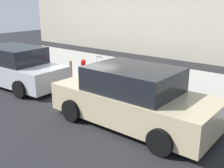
{
  "coord_description": "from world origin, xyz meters",
  "views": [
    {
      "loc": [
        -7.72,
        7.31,
        3.29
      ],
      "look_at": [
        -2.07,
        0.38,
        0.55
      ],
      "focal_mm": 43.44,
      "sensor_mm": 36.0,
      "label": 1
    }
  ],
  "objects_px": {
    "suitcase_navy_2": "(147,85)",
    "bollard_post": "(71,69)",
    "suitcase_red_6": "(100,74)",
    "parked_car_silver_1": "(16,67)",
    "suitcase_teal_0": "(173,90)",
    "suitcase_black_5": "(109,77)",
    "suitcase_maroon_1": "(161,86)",
    "fire_hydrant": "(83,69)",
    "suitcase_silver_3": "(134,82)",
    "suitcase_olive_4": "(122,78)",
    "parked_car_beige_0": "(133,98)"
  },
  "relations": [
    {
      "from": "suitcase_teal_0",
      "to": "suitcase_olive_4",
      "type": "relative_size",
      "value": 0.99
    },
    {
      "from": "suitcase_olive_4",
      "to": "parked_car_silver_1",
      "type": "bearing_deg",
      "value": 29.59
    },
    {
      "from": "parked_car_beige_0",
      "to": "suitcase_olive_4",
      "type": "bearing_deg",
      "value": -47.16
    },
    {
      "from": "suitcase_maroon_1",
      "to": "suitcase_black_5",
      "type": "bearing_deg",
      "value": 3.42
    },
    {
      "from": "suitcase_teal_0",
      "to": "suitcase_olive_4",
      "type": "distance_m",
      "value": 2.17
    },
    {
      "from": "suitcase_maroon_1",
      "to": "bollard_post",
      "type": "bearing_deg",
      "value": 2.96
    },
    {
      "from": "suitcase_olive_4",
      "to": "parked_car_silver_1",
      "type": "relative_size",
      "value": 0.22
    },
    {
      "from": "suitcase_black_5",
      "to": "parked_car_silver_1",
      "type": "bearing_deg",
      "value": 32.05
    },
    {
      "from": "suitcase_maroon_1",
      "to": "suitcase_olive_4",
      "type": "bearing_deg",
      "value": 0.49
    },
    {
      "from": "suitcase_red_6",
      "to": "bollard_post",
      "type": "xyz_separation_m",
      "value": [
        1.6,
        0.07,
        -0.03
      ]
    },
    {
      "from": "fire_hydrant",
      "to": "suitcase_silver_3",
      "type": "bearing_deg",
      "value": -179.25
    },
    {
      "from": "suitcase_teal_0",
      "to": "bollard_post",
      "type": "xyz_separation_m",
      "value": [
        4.78,
        0.11,
        -0.01
      ]
    },
    {
      "from": "suitcase_olive_4",
      "to": "parked_car_beige_0",
      "type": "xyz_separation_m",
      "value": [
        -1.98,
        2.14,
        0.26
      ]
    },
    {
      "from": "fire_hydrant",
      "to": "parked_car_silver_1",
      "type": "xyz_separation_m",
      "value": [
        1.77,
        2.08,
        0.17
      ]
    },
    {
      "from": "parked_car_beige_0",
      "to": "parked_car_silver_1",
      "type": "relative_size",
      "value": 0.99
    },
    {
      "from": "suitcase_red_6",
      "to": "suitcase_olive_4",
      "type": "bearing_deg",
      "value": -172.56
    },
    {
      "from": "suitcase_maroon_1",
      "to": "suitcase_olive_4",
      "type": "relative_size",
      "value": 0.79
    },
    {
      "from": "parked_car_silver_1",
      "to": "suitcase_black_5",
      "type": "bearing_deg",
      "value": -147.95
    },
    {
      "from": "suitcase_teal_0",
      "to": "parked_car_beige_0",
      "type": "bearing_deg",
      "value": 84.87
    },
    {
      "from": "suitcase_olive_4",
      "to": "parked_car_beige_0",
      "type": "height_order",
      "value": "parked_car_beige_0"
    },
    {
      "from": "suitcase_black_5",
      "to": "parked_car_beige_0",
      "type": "distance_m",
      "value": 3.24
    },
    {
      "from": "suitcase_maroon_1",
      "to": "suitcase_black_5",
      "type": "height_order",
      "value": "suitcase_black_5"
    },
    {
      "from": "suitcase_silver_3",
      "to": "fire_hydrant",
      "type": "distance_m",
      "value": 2.57
    },
    {
      "from": "suitcase_black_5",
      "to": "parked_car_beige_0",
      "type": "xyz_separation_m",
      "value": [
        -2.52,
        2.02,
        0.29
      ]
    },
    {
      "from": "suitcase_teal_0",
      "to": "fire_hydrant",
      "type": "bearing_deg",
      "value": -0.49
    },
    {
      "from": "fire_hydrant",
      "to": "parked_car_silver_1",
      "type": "bearing_deg",
      "value": 49.64
    },
    {
      "from": "suitcase_red_6",
      "to": "parked_car_silver_1",
      "type": "height_order",
      "value": "parked_car_silver_1"
    },
    {
      "from": "fire_hydrant",
      "to": "suitcase_olive_4",
      "type": "bearing_deg",
      "value": -178.35
    },
    {
      "from": "suitcase_maroon_1",
      "to": "parked_car_silver_1",
      "type": "bearing_deg",
      "value": 21.57
    },
    {
      "from": "suitcase_navy_2",
      "to": "suitcase_olive_4",
      "type": "bearing_deg",
      "value": -2.71
    },
    {
      "from": "bollard_post",
      "to": "suitcase_silver_3",
      "type": "bearing_deg",
      "value": -176.71
    },
    {
      "from": "fire_hydrant",
      "to": "suitcase_navy_2",
      "type": "bearing_deg",
      "value": -179.93
    },
    {
      "from": "bollard_post",
      "to": "parked_car_beige_0",
      "type": "bearing_deg",
      "value": 157.24
    },
    {
      "from": "suitcase_maroon_1",
      "to": "suitcase_red_6",
      "type": "xyz_separation_m",
      "value": [
        2.69,
        0.15,
        0.01
      ]
    },
    {
      "from": "suitcase_maroon_1",
      "to": "suitcase_silver_3",
      "type": "distance_m",
      "value": 1.11
    },
    {
      "from": "suitcase_navy_2",
      "to": "bollard_post",
      "type": "height_order",
      "value": "suitcase_navy_2"
    },
    {
      "from": "bollard_post",
      "to": "suitcase_red_6",
      "type": "bearing_deg",
      "value": -177.33
    },
    {
      "from": "suitcase_black_5",
      "to": "suitcase_maroon_1",
      "type": "bearing_deg",
      "value": -176.58
    },
    {
      "from": "suitcase_black_5",
      "to": "bollard_post",
      "type": "distance_m",
      "value": 2.08
    },
    {
      "from": "suitcase_maroon_1",
      "to": "suitcase_navy_2",
      "type": "xyz_separation_m",
      "value": [
        0.54,
        0.07,
        -0.04
      ]
    },
    {
      "from": "suitcase_navy_2",
      "to": "fire_hydrant",
      "type": "distance_m",
      "value": 3.13
    },
    {
      "from": "suitcase_olive_4",
      "to": "bollard_post",
      "type": "height_order",
      "value": "suitcase_olive_4"
    },
    {
      "from": "suitcase_teal_0",
      "to": "parked_car_silver_1",
      "type": "relative_size",
      "value": 0.22
    },
    {
      "from": "suitcase_teal_0",
      "to": "bollard_post",
      "type": "relative_size",
      "value": 1.42
    },
    {
      "from": "suitcase_navy_2",
      "to": "suitcase_silver_3",
      "type": "height_order",
      "value": "suitcase_navy_2"
    },
    {
      "from": "suitcase_red_6",
      "to": "suitcase_silver_3",
      "type": "bearing_deg",
      "value": -176.09
    },
    {
      "from": "suitcase_navy_2",
      "to": "parked_car_beige_0",
      "type": "relative_size",
      "value": 0.21
    },
    {
      "from": "parked_car_beige_0",
      "to": "suitcase_black_5",
      "type": "bearing_deg",
      "value": -38.68
    },
    {
      "from": "parked_car_silver_1",
      "to": "suitcase_silver_3",
      "type": "bearing_deg",
      "value": -154.03
    },
    {
      "from": "suitcase_teal_0",
      "to": "suitcase_black_5",
      "type": "relative_size",
      "value": 1.02
    }
  ]
}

